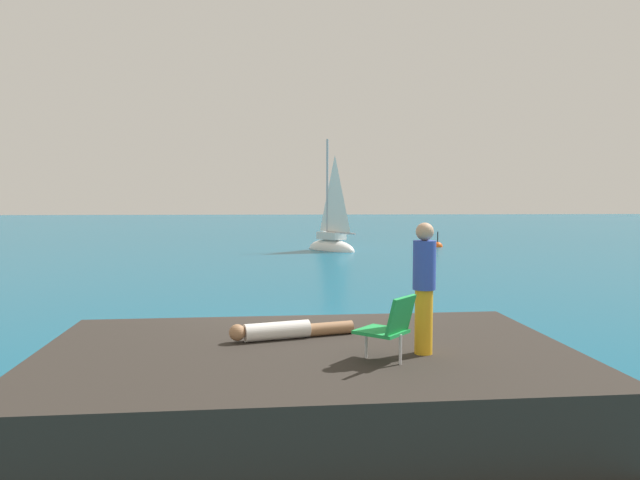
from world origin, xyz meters
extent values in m
plane|color=#0F5675|center=(0.00, 0.00, 0.00)|extent=(160.00, 160.00, 0.00)
cube|color=#2D2823|center=(-0.11, -3.54, 0.44)|extent=(6.95, 4.56, 0.88)
cube|color=#2C2424|center=(-2.53, -1.17, 0.00)|extent=(1.46, 1.30, 0.86)
cube|color=#2E2C23|center=(2.54, -0.93, 0.00)|extent=(1.13, 1.31, 0.98)
ellipsoid|color=white|center=(1.95, 20.00, 0.00)|extent=(2.93, 3.33, 1.14)
cube|color=white|center=(1.95, 20.00, 0.76)|extent=(1.52, 1.64, 0.37)
cylinder|color=#B7B7BC|center=(1.77, 20.25, 3.17)|extent=(0.12, 0.12, 5.19)
cylinder|color=#B2B2B7|center=(2.40, 19.42, 0.93)|extent=(1.34, 1.71, 0.10)
pyramid|color=white|center=(2.12, 19.79, 2.96)|extent=(1.06, 1.36, 3.95)
cylinder|color=white|center=(-0.49, -3.05, 1.00)|extent=(0.93, 0.50, 0.24)
cylinder|color=#9E704C|center=(0.23, -2.83, 0.97)|extent=(0.72, 0.38, 0.18)
sphere|color=#9E704C|center=(-1.01, -3.22, 1.02)|extent=(0.22, 0.22, 0.22)
cylinder|color=gold|center=(1.32, -3.89, 1.28)|extent=(0.22, 0.22, 0.80)
cylinder|color=#334CB2|center=(1.32, -3.89, 1.98)|extent=(0.28, 0.28, 0.60)
sphere|color=tan|center=(1.32, -3.89, 2.39)|extent=(0.22, 0.22, 0.22)
cube|color=green|center=(0.75, -4.18, 1.23)|extent=(0.71, 0.70, 0.04)
cube|color=green|center=(0.95, -4.34, 1.46)|extent=(0.42, 0.46, 0.45)
cylinder|color=silver|center=(0.59, -4.04, 1.06)|extent=(0.04, 0.04, 0.35)
cylinder|color=silver|center=(0.95, -4.34, 1.06)|extent=(0.04, 0.04, 0.35)
sphere|color=#EA5114|center=(8.00, 21.71, 0.00)|extent=(0.56, 0.56, 0.56)
cylinder|color=black|center=(8.00, 21.71, 0.55)|extent=(0.06, 0.06, 0.60)
camera|label=1|loc=(-0.35, -11.10, 2.83)|focal=33.75mm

